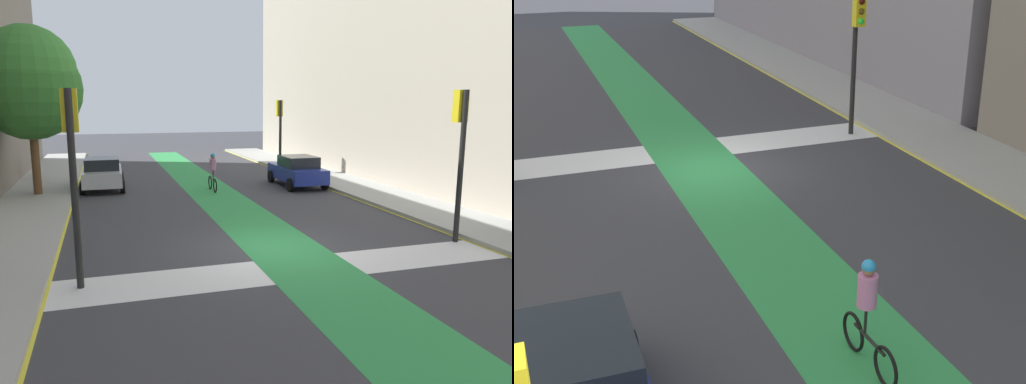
{
  "view_description": "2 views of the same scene",
  "coord_description": "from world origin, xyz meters",
  "views": [
    {
      "loc": [
        -4.57,
        -13.02,
        4.15
      ],
      "look_at": [
        0.45,
        2.93,
        1.13
      ],
      "focal_mm": 34.0,
      "sensor_mm": 36.0,
      "label": 1
    },
    {
      "loc": [
        5.2,
        17.95,
        6.74
      ],
      "look_at": [
        0.05,
        4.54,
        1.0
      ],
      "focal_mm": 48.42,
      "sensor_mm": 36.0,
      "label": 2
    }
  ],
  "objects": [
    {
      "name": "traffic_signal_near_left",
      "position": [
        -5.24,
        -1.61,
        3.15
      ],
      "size": [
        0.35,
        0.52,
        4.5
      ],
      "color": "black",
      "rests_on": "ground_plane"
    },
    {
      "name": "crosswalk_band",
      "position": [
        0.0,
        -2.0,
        0.0
      ],
      "size": [
        12.0,
        1.8,
        0.01
      ],
      "primitive_type": "cube",
      "color": "silver",
      "rests_on": "ground_plane"
    },
    {
      "name": "cyclist_in_lane",
      "position": [
        0.41,
        9.77,
        0.97
      ],
      "size": [
        0.32,
        1.73,
        1.86
      ],
      "color": "black",
      "rests_on": "ground_plane"
    },
    {
      "name": "ground_plane",
      "position": [
        0.0,
        0.0,
        0.0
      ],
      "size": [
        120.0,
        120.0,
        0.0
      ],
      "primitive_type": "plane",
      "color": "#38383D"
    },
    {
      "name": "sidewalk_left",
      "position": [
        -7.5,
        0.0,
        0.07
      ],
      "size": [
        3.0,
        60.0,
        0.15
      ],
      "primitive_type": "cube",
      "color": "#9E9E99",
      "rests_on": "ground_plane"
    },
    {
      "name": "bike_lane_paint",
      "position": [
        0.31,
        0.0,
        0.0
      ],
      "size": [
        2.4,
        60.0,
        0.01
      ],
      "primitive_type": "cube",
      "color": "#2D8C47",
      "rests_on": "ground_plane"
    },
    {
      "name": "curb_stripe_left",
      "position": [
        -6.0,
        0.0,
        0.01
      ],
      "size": [
        0.16,
        60.0,
        0.01
      ],
      "primitive_type": "cube",
      "color": "yellow",
      "rests_on": "ground_plane"
    }
  ]
}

